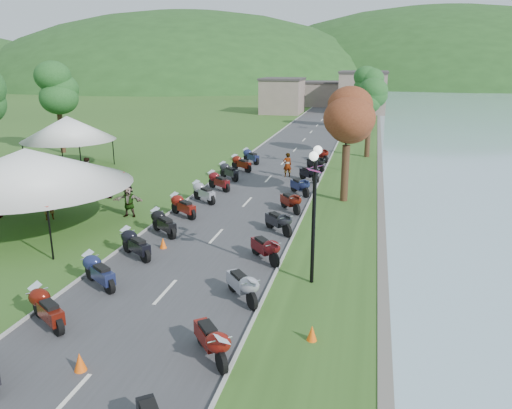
# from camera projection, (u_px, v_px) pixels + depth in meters

# --- Properties ---
(road) EXTENTS (7.00, 120.00, 0.02)m
(road) POSITION_uv_depth(u_px,v_px,m) (283.00, 162.00, 40.27)
(road) COLOR #3E3E41
(road) RESTS_ON ground
(hills_backdrop) EXTENTS (360.00, 120.00, 76.00)m
(hills_backdrop) POSITION_uv_depth(u_px,v_px,m) (357.00, 81.00, 189.83)
(hills_backdrop) COLOR #285621
(hills_backdrop) RESTS_ON ground
(far_building) EXTENTS (18.00, 16.00, 5.00)m
(far_building) POSITION_uv_depth(u_px,v_px,m) (320.00, 94.00, 82.07)
(far_building) COLOR gray
(far_building) RESTS_ON ground
(moto_row_left) EXTENTS (2.60, 45.76, 1.10)m
(moto_row_left) POSITION_uv_depth(u_px,v_px,m) (118.00, 258.00, 19.47)
(moto_row_left) COLOR #331411
(moto_row_left) RESTS_ON ground
(moto_row_right) EXTENTS (2.60, 38.25, 1.10)m
(moto_row_right) POSITION_uv_depth(u_px,v_px,m) (279.00, 222.00, 23.85)
(moto_row_right) COLOR #331411
(moto_row_right) RESTS_ON ground
(vendor_tent_main) EXTENTS (6.50, 6.50, 4.00)m
(vendor_tent_main) POSITION_uv_depth(u_px,v_px,m) (30.00, 189.00, 23.96)
(vendor_tent_main) COLOR white
(vendor_tent_main) RESTS_ON ground
(vendor_tent_side) EXTENTS (4.58, 4.58, 4.00)m
(vendor_tent_side) POSITION_uv_depth(u_px,v_px,m) (69.00, 143.00, 37.35)
(vendor_tent_side) COLOR white
(vendor_tent_side) RESTS_ON ground
(tree_lakeside) EXTENTS (2.71, 2.71, 7.52)m
(tree_lakeside) POSITION_uv_depth(u_px,v_px,m) (347.00, 137.00, 28.32)
(tree_lakeside) COLOR #276326
(tree_lakeside) RESTS_ON ground
(pedestrian_a) EXTENTS (0.76, 0.75, 1.70)m
(pedestrian_a) POSITION_uv_depth(u_px,v_px,m) (51.00, 219.00, 25.96)
(pedestrian_a) COLOR slate
(pedestrian_a) RESTS_ON ground
(pedestrian_b) EXTENTS (1.02, 0.81, 1.85)m
(pedestrian_b) POSITION_uv_depth(u_px,v_px,m) (88.00, 185.00, 33.10)
(pedestrian_b) COLOR slate
(pedestrian_b) RESTS_ON ground
(traffic_cone_near) EXTENTS (0.35, 0.35, 0.54)m
(traffic_cone_near) POSITION_uv_depth(u_px,v_px,m) (80.00, 362.00, 13.26)
(traffic_cone_near) COLOR #F2590C
(traffic_cone_near) RESTS_ON ground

